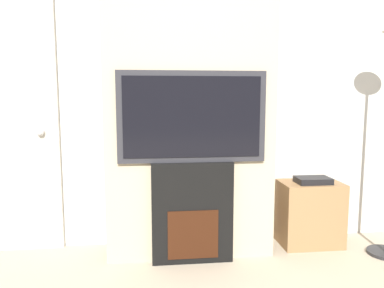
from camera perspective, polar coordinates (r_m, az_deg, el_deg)
wall_back at (r=3.19m, az=-0.91°, el=8.90°), size 6.00×0.06×2.70m
chimney_breast at (r=2.96m, az=-0.45°, el=9.02°), size 1.29×0.40×2.70m
fireplace at (r=2.89m, az=0.00°, el=-10.35°), size 0.61×0.15×0.77m
television at (r=2.76m, az=0.01°, el=4.15°), size 1.10×0.07×0.67m
media_stand at (r=3.38m, az=17.53°, el=-9.93°), size 0.51×0.33×0.59m
entry_door at (r=3.34m, az=-27.14°, el=2.33°), size 0.90×0.09×2.04m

